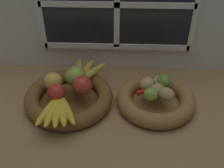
# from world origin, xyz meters

# --- Properties ---
(ground_plane) EXTENTS (1.40, 0.90, 0.03)m
(ground_plane) POSITION_xyz_m (0.00, 0.00, -0.01)
(ground_plane) COLOR #9E774C
(back_wall) EXTENTS (1.40, 0.05, 0.55)m
(back_wall) POSITION_xyz_m (0.00, 0.30, 0.28)
(back_wall) COLOR silver
(back_wall) RESTS_ON ground_plane
(fruit_bowl_left) EXTENTS (0.35, 0.35, 0.06)m
(fruit_bowl_left) POSITION_xyz_m (-0.18, 0.02, 0.03)
(fruit_bowl_left) COLOR brown
(fruit_bowl_left) RESTS_ON ground_plane
(fruit_bowl_right) EXTENTS (0.31, 0.31, 0.06)m
(fruit_bowl_right) POSITION_xyz_m (0.16, 0.02, 0.03)
(fruit_bowl_right) COLOR olive
(fruit_bowl_right) RESTS_ON ground_plane
(apple_red_right) EXTENTS (0.08, 0.08, 0.08)m
(apple_red_right) POSITION_xyz_m (-0.12, 0.01, 0.10)
(apple_red_right) COLOR #B73828
(apple_red_right) RESTS_ON fruit_bowl_left
(apple_green_back) EXTENTS (0.08, 0.08, 0.08)m
(apple_green_back) POSITION_xyz_m (-0.15, 0.07, 0.10)
(apple_green_back) COLOR #8CAD3D
(apple_green_back) RESTS_ON fruit_bowl_left
(apple_golden_left) EXTENTS (0.07, 0.07, 0.07)m
(apple_golden_left) POSITION_xyz_m (-0.24, 0.04, 0.09)
(apple_golden_left) COLOR gold
(apple_golden_left) RESTS_ON fruit_bowl_left
(apple_red_front) EXTENTS (0.07, 0.07, 0.07)m
(apple_red_front) POSITION_xyz_m (-0.21, -0.03, 0.09)
(apple_red_front) COLOR red
(apple_red_front) RESTS_ON fruit_bowl_left
(pear_brown) EXTENTS (0.08, 0.07, 0.08)m
(pear_brown) POSITION_xyz_m (-0.15, 0.08, 0.10)
(pear_brown) COLOR olive
(pear_brown) RESTS_ON fruit_bowl_left
(banana_bunch_front) EXTENTS (0.15, 0.18, 0.03)m
(banana_bunch_front) POSITION_xyz_m (-0.19, -0.10, 0.07)
(banana_bunch_front) COLOR gold
(banana_bunch_front) RESTS_ON fruit_bowl_left
(banana_bunch_back) EXTENTS (0.14, 0.19, 0.03)m
(banana_bunch_back) POSITION_xyz_m (-0.13, 0.14, 0.07)
(banana_bunch_back) COLOR gold
(banana_bunch_back) RESTS_ON fruit_bowl_left
(potato_oblong) EXTENTS (0.08, 0.08, 0.05)m
(potato_oblong) POSITION_xyz_m (0.12, 0.05, 0.08)
(potato_oblong) COLOR tan
(potato_oblong) RESTS_ON fruit_bowl_right
(potato_large) EXTENTS (0.08, 0.08, 0.04)m
(potato_large) POSITION_xyz_m (0.16, 0.02, 0.08)
(potato_large) COLOR tan
(potato_large) RESTS_ON fruit_bowl_right
(potato_small) EXTENTS (0.08, 0.07, 0.05)m
(potato_small) POSITION_xyz_m (0.19, -0.01, 0.08)
(potato_small) COLOR tan
(potato_small) RESTS_ON fruit_bowl_right
(potato_back) EXTENTS (0.08, 0.08, 0.04)m
(potato_back) POSITION_xyz_m (0.18, 0.07, 0.08)
(potato_back) COLOR tan
(potato_back) RESTS_ON fruit_bowl_right
(lime_near) EXTENTS (0.05, 0.05, 0.05)m
(lime_near) POSITION_xyz_m (0.13, -0.01, 0.09)
(lime_near) COLOR #7AAD3D
(lime_near) RESTS_ON fruit_bowl_right
(lime_far) EXTENTS (0.06, 0.06, 0.06)m
(lime_far) POSITION_xyz_m (0.19, 0.06, 0.09)
(lime_far) COLOR olive
(lime_far) RESTS_ON fruit_bowl_right
(chili_pepper) EXTENTS (0.11, 0.07, 0.02)m
(chili_pepper) POSITION_xyz_m (0.14, 0.03, 0.07)
(chili_pepper) COLOR red
(chili_pepper) RESTS_ON fruit_bowl_right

